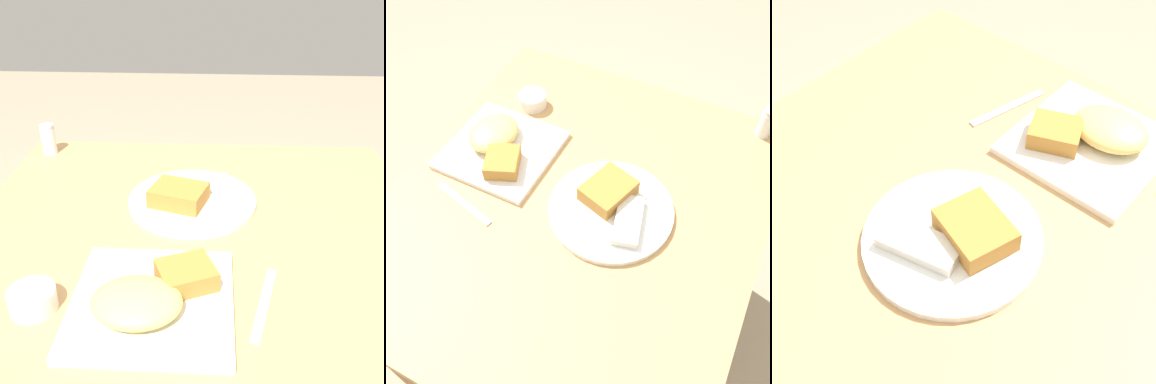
% 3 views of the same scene
% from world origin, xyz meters
% --- Properties ---
extents(ground_plane, '(8.00, 8.00, 0.00)m').
position_xyz_m(ground_plane, '(0.00, 0.00, 0.00)').
color(ground_plane, gray).
extents(dining_table, '(0.98, 0.86, 0.72)m').
position_xyz_m(dining_table, '(0.00, 0.00, 0.63)').
color(dining_table, tan).
rests_on(dining_table, ground_plane).
extents(plate_square_near, '(0.26, 0.26, 0.06)m').
position_xyz_m(plate_square_near, '(-0.06, -0.25, 0.74)').
color(plate_square_near, white).
rests_on(plate_square_near, dining_table).
extents(plate_oval_far, '(0.29, 0.29, 0.05)m').
position_xyz_m(plate_oval_far, '(-0.02, 0.08, 0.73)').
color(plate_oval_far, white).
rests_on(plate_oval_far, dining_table).
extents(sauce_ramekin, '(0.08, 0.08, 0.04)m').
position_xyz_m(sauce_ramekin, '(-0.26, -0.26, 0.74)').
color(sauce_ramekin, white).
rests_on(sauce_ramekin, dining_table).
extents(salt_shaker, '(0.04, 0.04, 0.08)m').
position_xyz_m(salt_shaker, '(-0.43, 0.34, 0.76)').
color(salt_shaker, white).
rests_on(salt_shaker, dining_table).
extents(butter_knife, '(0.06, 0.18, 0.00)m').
position_xyz_m(butter_knife, '(0.12, -0.23, 0.72)').
color(butter_knife, silver).
rests_on(butter_knife, dining_table).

